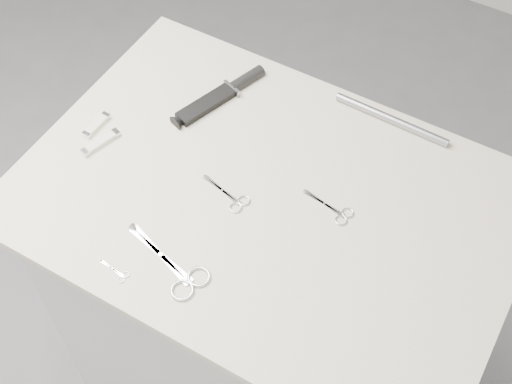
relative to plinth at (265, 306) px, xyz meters
The scene contains 11 objects.
ground 0.46m from the plinth, ahead, with size 4.00×4.00×0.01m, color slate.
plinth is the anchor object (origin of this frame).
display_board 0.46m from the plinth, ahead, with size 1.00×0.70×0.02m, color beige.
large_shears 0.53m from the plinth, 103.45° to the right, with size 0.20×0.10×0.01m.
embroidery_scissors_a 0.48m from the plinth, 148.94° to the right, with size 0.12×0.06×0.00m.
embroidery_scissors_b 0.49m from the plinth, 16.40° to the left, with size 0.11×0.05×0.00m.
tiny_scissors 0.58m from the plinth, 118.45° to the right, with size 0.06×0.03×0.00m.
sheathed_knife 0.56m from the plinth, 138.31° to the left, with size 0.11×0.23×0.03m.
pocket_knife_a 0.61m from the plinth, behind, with size 0.04×0.09×0.01m.
pocket_knife_b 0.63m from the plinth, behind, with size 0.02×0.08×0.01m.
metal_rail 0.59m from the plinth, 67.12° to the left, with size 0.02×0.02×0.26m, color gray.
Camera 1 is at (0.40, -0.74, 2.08)m, focal length 50.00 mm.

